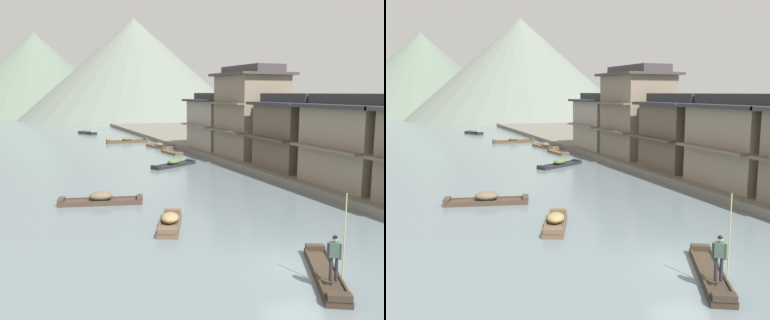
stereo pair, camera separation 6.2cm
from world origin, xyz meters
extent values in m
plane|color=slate|center=(0.00, 0.00, 0.00)|extent=(400.00, 400.00, 0.00)
cube|color=#6B665B|center=(16.56, 30.00, 0.28)|extent=(18.00, 110.00, 0.57)
cube|color=#33281E|center=(-0.06, -1.67, 0.12)|extent=(3.04, 4.57, 0.24)
cube|color=#33281E|center=(1.01, 0.28, 0.35)|extent=(0.86, 0.69, 0.22)
cube|color=#33281E|center=(-1.12, -3.62, 0.35)|extent=(0.86, 0.69, 0.22)
cube|color=#33281E|center=(-0.40, -1.48, 0.28)|extent=(2.11, 3.75, 0.08)
cube|color=#33281E|center=(0.29, -1.86, 0.28)|extent=(2.11, 3.75, 0.08)
cube|color=black|center=(-0.70, -2.67, 0.48)|extent=(0.21, 0.24, 0.05)
cylinder|color=#232328|center=(-0.72, -2.70, 0.90)|extent=(0.11, 0.11, 0.78)
cube|color=black|center=(-0.55, -2.77, 0.48)|extent=(0.21, 0.24, 0.05)
cylinder|color=#232328|center=(-0.58, -2.81, 0.90)|extent=(0.11, 0.11, 0.78)
cube|color=#384C42|center=(-0.65, -2.75, 1.55)|extent=(0.38, 0.35, 0.52)
cylinder|color=#384C42|center=(-0.78, -2.58, 1.48)|extent=(0.08, 0.08, 0.56)
cylinder|color=#384C42|center=(-0.45, -2.83, 1.48)|extent=(0.08, 0.08, 0.56)
sphere|color=#DBB28E|center=(-0.65, -2.75, 1.95)|extent=(0.20, 0.20, 0.20)
sphere|color=black|center=(-0.66, -2.76, 1.97)|extent=(0.18, 0.18, 0.18)
cylinder|color=tan|center=(-0.35, -2.85, 2.00)|extent=(0.04, 0.04, 3.00)
cube|color=#232326|center=(0.71, 57.64, 0.11)|extent=(2.65, 3.84, 0.22)
cube|color=#232326|center=(1.49, 56.09, 0.32)|extent=(1.03, 0.76, 0.20)
cube|color=#232326|center=(-0.07, 59.18, 0.32)|extent=(1.03, 0.76, 0.20)
cube|color=#232326|center=(1.15, 57.86, 0.26)|extent=(1.54, 2.94, 0.08)
cube|color=#232326|center=(0.26, 57.41, 0.26)|extent=(1.54, 2.94, 0.08)
ellipsoid|color=#4C6B42|center=(0.71, 57.64, 0.49)|extent=(1.48, 1.65, 0.53)
cube|color=brown|center=(5.98, 36.24, 0.10)|extent=(2.07, 4.75, 0.20)
cube|color=brown|center=(5.46, 38.35, 0.30)|extent=(0.95, 0.56, 0.18)
cube|color=brown|center=(6.50, 34.13, 0.30)|extent=(0.95, 0.56, 0.18)
cube|color=brown|center=(5.54, 36.13, 0.24)|extent=(1.07, 4.04, 0.08)
cube|color=brown|center=(6.42, 36.35, 0.24)|extent=(1.07, 4.04, 0.08)
ellipsoid|color=brown|center=(5.98, 36.24, 0.45)|extent=(1.16, 1.43, 0.49)
cube|color=brown|center=(3.74, 43.23, 0.14)|extent=(5.55, 1.22, 0.27)
cube|color=brown|center=(6.34, 43.14, 0.39)|extent=(0.39, 0.93, 0.24)
cube|color=brown|center=(1.13, 43.32, 0.39)|extent=(0.39, 0.93, 0.24)
cube|color=brown|center=(3.75, 43.70, 0.31)|extent=(5.02, 0.26, 0.08)
cube|color=brown|center=(3.72, 42.76, 0.31)|extent=(5.02, 0.26, 0.08)
ellipsoid|color=#4C6B42|center=(3.74, 43.23, 0.52)|extent=(1.32, 0.97, 0.51)
cube|color=brown|center=(-3.34, 6.20, 0.13)|extent=(2.43, 3.80, 0.25)
cube|color=brown|center=(-2.64, 7.76, 0.37)|extent=(0.97, 0.70, 0.23)
cube|color=brown|center=(-4.04, 4.64, 0.37)|extent=(0.97, 0.70, 0.23)
cube|color=brown|center=(-3.76, 6.38, 0.29)|extent=(1.39, 2.97, 0.08)
cube|color=brown|center=(-2.92, 6.01, 0.29)|extent=(1.39, 2.97, 0.08)
ellipsoid|color=olive|center=(-3.34, 6.20, 0.50)|extent=(1.34, 1.52, 0.49)
cube|color=#232326|center=(3.11, 23.16, 0.10)|extent=(4.90, 3.14, 0.19)
cube|color=#232326|center=(5.19, 24.18, 0.28)|extent=(0.75, 1.04, 0.17)
cube|color=#232326|center=(1.04, 22.15, 0.28)|extent=(0.75, 1.04, 0.17)
cube|color=#232326|center=(2.89, 23.62, 0.23)|extent=(4.01, 2.02, 0.08)
cube|color=#232326|center=(3.34, 22.71, 0.23)|extent=(4.01, 2.02, 0.08)
ellipsoid|color=#4C6B42|center=(3.11, 23.16, 0.46)|extent=(1.66, 1.48, 0.54)
cube|color=brown|center=(5.78, 31.03, 0.09)|extent=(1.47, 3.64, 0.19)
cube|color=brown|center=(5.59, 32.64, 0.27)|extent=(0.99, 0.47, 0.17)
cube|color=brown|center=(5.97, 29.43, 0.27)|extent=(0.99, 0.47, 0.17)
cube|color=brown|center=(5.29, 30.98, 0.23)|extent=(0.44, 3.02, 0.08)
cube|color=brown|center=(6.26, 31.09, 0.23)|extent=(0.44, 3.02, 0.08)
cube|color=#423328|center=(-5.70, 12.18, 0.11)|extent=(5.16, 2.36, 0.23)
cube|color=#423328|center=(-3.41, 11.59, 0.33)|extent=(0.60, 1.07, 0.21)
cube|color=#423328|center=(-8.00, 12.78, 0.33)|extent=(0.60, 1.07, 0.21)
cube|color=#423328|center=(-5.57, 12.69, 0.27)|extent=(4.41, 1.22, 0.08)
cube|color=#423328|center=(-5.84, 11.68, 0.27)|extent=(4.41, 1.22, 0.08)
ellipsoid|color=brown|center=(-5.70, 12.18, 0.51)|extent=(1.62, 1.33, 0.56)
cube|color=gray|center=(11.16, 8.61, 3.17)|extent=(5.35, 6.26, 5.20)
cube|color=#6E6151|center=(8.13, 8.61, 3.17)|extent=(0.70, 6.26, 0.16)
cube|color=#2D2D33|center=(11.16, 8.61, 5.89)|extent=(6.25, 7.16, 0.24)
cube|color=#2D2D33|center=(11.16, 8.61, 6.36)|extent=(3.21, 7.16, 0.70)
cube|color=brown|center=(10.84, 15.48, 3.17)|extent=(4.73, 5.37, 5.20)
cube|color=#4D4135|center=(8.13, 15.48, 3.17)|extent=(0.70, 5.37, 0.16)
cube|color=#2D2D33|center=(10.84, 15.48, 5.89)|extent=(5.63, 6.27, 0.24)
cube|color=#2D2D33|center=(10.84, 15.48, 6.36)|extent=(2.84, 6.27, 0.70)
cube|color=#7F705B|center=(10.98, 22.78, 4.47)|extent=(5.00, 6.21, 7.80)
cube|color=brown|center=(8.13, 22.78, 3.17)|extent=(0.70, 6.21, 0.16)
cube|color=brown|center=(8.13, 22.78, 5.77)|extent=(0.70, 6.21, 0.16)
cube|color=#3D3838|center=(10.98, 22.78, 8.49)|extent=(5.90, 7.11, 0.24)
cube|color=#3D3838|center=(10.98, 22.78, 8.96)|extent=(3.00, 7.11, 0.70)
cube|color=gray|center=(11.28, 29.95, 3.17)|extent=(5.61, 6.69, 5.20)
cube|color=gray|center=(8.13, 29.95, 3.17)|extent=(0.70, 6.69, 0.16)
cube|color=#2D2D33|center=(11.28, 29.95, 5.89)|extent=(6.51, 7.59, 0.24)
cube|color=#2D2D33|center=(11.28, 29.95, 6.36)|extent=(3.36, 7.59, 0.70)
cone|color=slate|center=(8.53, 135.03, 6.49)|extent=(39.57, 39.57, 12.98)
cone|color=#5B6B5B|center=(-3.06, 129.81, 12.42)|extent=(56.62, 56.62, 24.85)
cone|color=slate|center=(19.91, 98.54, 12.87)|extent=(59.14, 59.14, 25.74)
camera|label=1|loc=(-10.39, -13.63, 6.80)|focal=40.13mm
camera|label=2|loc=(-10.33, -13.65, 6.80)|focal=40.13mm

